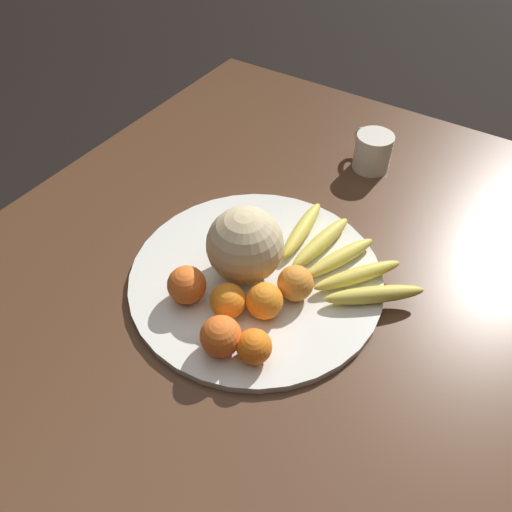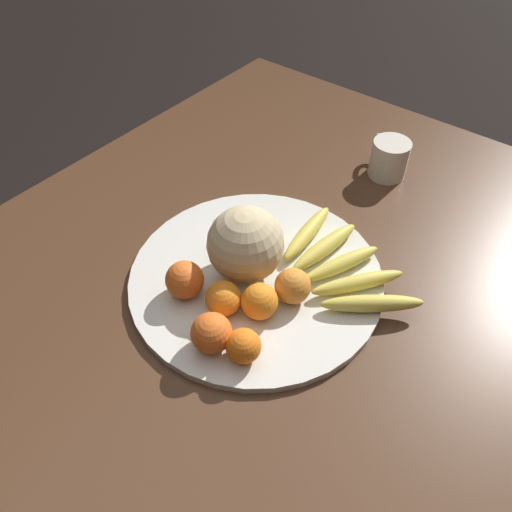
# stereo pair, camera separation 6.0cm
# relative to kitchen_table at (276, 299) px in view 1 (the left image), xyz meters

# --- Properties ---
(ground_plane) EXTENTS (12.00, 12.00, 0.00)m
(ground_plane) POSITION_rel_kitchen_table_xyz_m (0.00, 0.00, -0.68)
(ground_plane) COLOR black
(kitchen_table) EXTENTS (1.41, 1.19, 0.77)m
(kitchen_table) POSITION_rel_kitchen_table_xyz_m (0.00, 0.00, 0.00)
(kitchen_table) COLOR #4C301E
(kitchen_table) RESTS_ON ground_plane
(fruit_bowl) EXTENTS (0.48, 0.48, 0.02)m
(fruit_bowl) POSITION_rel_kitchen_table_xyz_m (0.04, -0.02, 0.10)
(fruit_bowl) COLOR silver
(fruit_bowl) RESTS_ON kitchen_table
(melon) EXTENTS (0.14, 0.14, 0.14)m
(melon) POSITION_rel_kitchen_table_xyz_m (0.05, -0.04, 0.17)
(melon) COLOR beige
(melon) RESTS_ON fruit_bowl
(banana_bunch) EXTENTS (0.24, 0.29, 0.03)m
(banana_bunch) POSITION_rel_kitchen_table_xyz_m (-0.06, 0.09, 0.12)
(banana_bunch) COLOR brown
(banana_bunch) RESTS_ON fruit_bowl
(orange_front_left) EXTENTS (0.07, 0.07, 0.07)m
(orange_front_left) POSITION_rel_kitchen_table_xyz_m (0.21, 0.02, 0.14)
(orange_front_left) COLOR orange
(orange_front_left) RESTS_ON fruit_bowl
(orange_front_right) EXTENTS (0.07, 0.07, 0.07)m
(orange_front_right) POSITION_rel_kitchen_table_xyz_m (0.15, -0.09, 0.14)
(orange_front_right) COLOR orange
(orange_front_right) RESTS_ON fruit_bowl
(orange_mid_center) EXTENTS (0.06, 0.06, 0.06)m
(orange_mid_center) POSITION_rel_kitchen_table_xyz_m (0.11, 0.04, 0.13)
(orange_mid_center) COLOR orange
(orange_mid_center) RESTS_ON fruit_bowl
(orange_back_left) EXTENTS (0.06, 0.06, 0.06)m
(orange_back_left) POSITION_rel_kitchen_table_xyz_m (0.14, -0.01, 0.13)
(orange_back_left) COLOR orange
(orange_back_left) RESTS_ON fruit_bowl
(orange_back_right) EXTENTS (0.06, 0.06, 0.06)m
(orange_back_right) POSITION_rel_kitchen_table_xyz_m (0.05, 0.06, 0.13)
(orange_back_right) COLOR orange
(orange_back_right) RESTS_ON fruit_bowl
(orange_top_small) EXTENTS (0.06, 0.06, 0.06)m
(orange_top_small) POSITION_rel_kitchen_table_xyz_m (0.19, 0.07, 0.13)
(orange_top_small) COLOR orange
(orange_top_small) RESTS_ON fruit_bowl
(ceramic_mug) EXTENTS (0.09, 0.11, 0.09)m
(ceramic_mug) POSITION_rel_kitchen_table_xyz_m (-0.41, 0.01, 0.13)
(ceramic_mug) COLOR beige
(ceramic_mug) RESTS_ON kitchen_table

